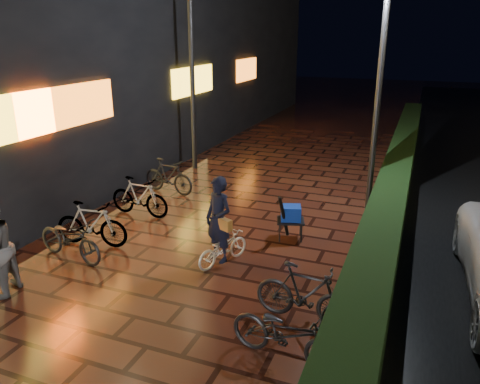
% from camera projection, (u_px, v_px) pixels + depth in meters
% --- Properties ---
extents(ground, '(80.00, 80.00, 0.00)m').
position_uv_depth(ground, '(135.00, 317.00, 7.17)').
color(ground, '#381911').
rests_on(ground, ground).
extents(hedge, '(0.70, 20.00, 1.00)m').
position_uv_depth(hedge, '(398.00, 171.00, 12.91)').
color(hedge, black).
rests_on(hedge, ground).
extents(storefront_block, '(12.09, 22.00, 9.00)m').
position_uv_depth(storefront_block, '(87.00, 22.00, 19.10)').
color(storefront_block, black).
rests_on(storefront_block, ground).
extents(lamp_post_hedge, '(0.49, 0.14, 5.21)m').
position_uv_depth(lamp_post_hedge, '(379.00, 91.00, 10.58)').
color(lamp_post_hedge, black).
rests_on(lamp_post_hedge, ground).
extents(lamp_post_sf, '(0.51, 0.28, 5.48)m').
position_uv_depth(lamp_post_sf, '(192.00, 71.00, 13.99)').
color(lamp_post_sf, black).
rests_on(lamp_post_sf, ground).
extents(cyclist, '(0.86, 1.26, 1.71)m').
position_uv_depth(cyclist, '(220.00, 233.00, 8.59)').
color(cyclist, white).
rests_on(cyclist, ground).
extents(traffic_barrier, '(0.70, 1.63, 0.66)m').
position_uv_depth(traffic_barrier, '(372.00, 229.00, 9.53)').
color(traffic_barrier, '#FF280D').
rests_on(traffic_barrier, ground).
extents(cart_assembly, '(0.67, 0.71, 1.05)m').
position_uv_depth(cart_assembly, '(290.00, 215.00, 9.70)').
color(cart_assembly, black).
rests_on(cart_assembly, ground).
extents(parked_bikes_storefront, '(1.85, 4.85, 0.94)m').
position_uv_depth(parked_bikes_storefront, '(121.00, 207.00, 10.38)').
color(parked_bikes_storefront, black).
rests_on(parked_bikes_storefront, ground).
extents(parked_bikes_hedge, '(1.68, 1.65, 0.94)m').
position_uv_depth(parked_bikes_hedge, '(296.00, 314.00, 6.46)').
color(parked_bikes_hedge, black).
rests_on(parked_bikes_hedge, ground).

